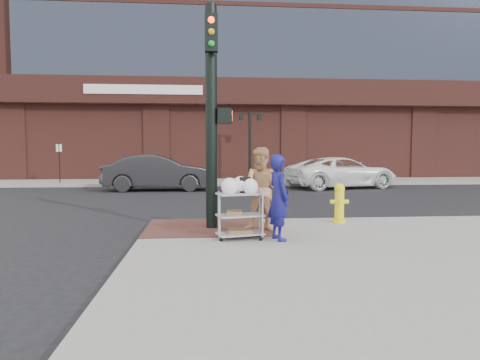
{
  "coord_description": "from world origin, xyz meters",
  "views": [
    {
      "loc": [
        -0.67,
        -8.9,
        1.93
      ],
      "look_at": [
        0.14,
        0.77,
        1.25
      ],
      "focal_mm": 32.0,
      "sensor_mm": 36.0,
      "label": 1
    }
  ],
  "objects": [
    {
      "name": "sidewalk_far",
      "position": [
        12.5,
        32.0,
        0.07
      ],
      "size": [
        65.0,
        36.0,
        0.15
      ],
      "primitive_type": "cube",
      "color": "gray",
      "rests_on": "ground"
    },
    {
      "name": "traffic_signal_pole",
      "position": [
        -0.48,
        0.77,
        2.83
      ],
      "size": [
        0.61,
        0.51,
        5.0
      ],
      "color": "black",
      "rests_on": "sidewalk_near"
    },
    {
      "name": "pedestrian_tan",
      "position": [
        0.61,
        0.3,
        1.07
      ],
      "size": [
        1.06,
        0.92,
        1.85
      ],
      "primitive_type": "imported",
      "rotation": [
        0.0,
        0.0,
        -0.28
      ],
      "color": "tan",
      "rests_on": "sidewalk_near"
    },
    {
      "name": "lamp_post",
      "position": [
        2.0,
        16.0,
        2.62
      ],
      "size": [
        1.32,
        0.22,
        4.0
      ],
      "color": "black",
      "rests_on": "sidewalk_far"
    },
    {
      "name": "newsbox_blue",
      "position": [
        -4.36,
        15.68,
        0.64
      ],
      "size": [
        0.46,
        0.43,
        0.97
      ],
      "primitive_type": "cube",
      "rotation": [
        0.0,
        0.0,
        0.16
      ],
      "color": "#1B3CB1",
      "rests_on": "sidewalk_far"
    },
    {
      "name": "bank_building",
      "position": [
        5.0,
        31.0,
        14.15
      ],
      "size": [
        42.0,
        26.0,
        28.0
      ],
      "primitive_type": "cube",
      "color": "#592923",
      "rests_on": "sidewalk_far"
    },
    {
      "name": "ground",
      "position": [
        0.0,
        0.0,
        0.0
      ],
      "size": [
        220.0,
        220.0,
        0.0
      ],
      "primitive_type": "plane",
      "color": "black",
      "rests_on": "ground"
    },
    {
      "name": "brick_curb_ramp",
      "position": [
        -0.6,
        0.9,
        0.16
      ],
      "size": [
        2.8,
        2.4,
        0.01
      ],
      "primitive_type": "cube",
      "color": "#4E2C24",
      "rests_on": "sidewalk_near"
    },
    {
      "name": "newsbox_yellow",
      "position": [
        -5.16,
        15.32,
        0.69
      ],
      "size": [
        0.48,
        0.45,
        1.08
      ],
      "primitive_type": "cube",
      "rotation": [
        0.0,
        0.0,
        0.08
      ],
      "color": "#F4A61B",
      "rests_on": "sidewalk_far"
    },
    {
      "name": "minivan_white",
      "position": [
        6.31,
        12.35,
        0.79
      ],
      "size": [
        6.14,
        3.93,
        1.57
      ],
      "primitive_type": "imported",
      "rotation": [
        0.0,
        0.0,
        1.82
      ],
      "color": "white",
      "rests_on": "ground"
    },
    {
      "name": "sedan_dark",
      "position": [
        -2.84,
        11.75,
        0.86
      ],
      "size": [
        5.22,
        1.88,
        1.71
      ],
      "primitive_type": "imported",
      "rotation": [
        0.0,
        0.0,
        1.58
      ],
      "color": "black",
      "rests_on": "ground"
    },
    {
      "name": "parking_sign",
      "position": [
        -8.5,
        15.0,
        1.25
      ],
      "size": [
        0.05,
        0.05,
        2.2
      ],
      "primitive_type": "cylinder",
      "color": "black",
      "rests_on": "sidewalk_far"
    },
    {
      "name": "utility_cart",
      "position": [
        0.04,
        -0.47,
        0.72
      ],
      "size": [
        0.99,
        0.69,
        1.25
      ],
      "color": "#98979C",
      "rests_on": "sidewalk_near"
    },
    {
      "name": "fire_hydrant",
      "position": [
        2.64,
        1.29,
        0.64
      ],
      "size": [
        0.46,
        0.32,
        0.97
      ],
      "color": "yellow",
      "rests_on": "sidewalk_near"
    },
    {
      "name": "woman_blue",
      "position": [
        0.8,
        -0.62,
        1.0
      ],
      "size": [
        0.55,
        0.7,
        1.7
      ],
      "primitive_type": "imported",
      "rotation": [
        0.0,
        0.0,
        1.83
      ],
      "color": "navy",
      "rests_on": "sidewalk_near"
    }
  ]
}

